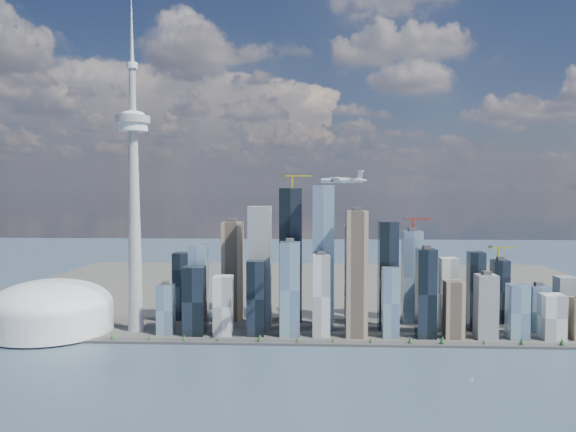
{
  "coord_description": "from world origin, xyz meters",
  "views": [
    {
      "loc": [
        -0.93,
        -608.31,
        244.6
      ],
      "look_at": [
        -41.38,
        260.0,
        199.04
      ],
      "focal_mm": 35.0,
      "sensor_mm": 36.0,
      "label": 1
    }
  ],
  "objects_px": {
    "sailboat_west": "(472,378)",
    "needle_tower": "(134,192)",
    "dome_stadium": "(51,309)",
    "airplane": "(342,180)"
  },
  "relations": [
    {
      "from": "sailboat_west",
      "to": "needle_tower",
      "type": "bearing_deg",
      "value": -179.75
    },
    {
      "from": "dome_stadium",
      "to": "sailboat_west",
      "type": "distance_m",
      "value": 670.77
    },
    {
      "from": "airplane",
      "to": "sailboat_west",
      "type": "height_order",
      "value": "airplane"
    },
    {
      "from": "needle_tower",
      "to": "sailboat_west",
      "type": "bearing_deg",
      "value": -23.24
    },
    {
      "from": "needle_tower",
      "to": "dome_stadium",
      "type": "height_order",
      "value": "needle_tower"
    },
    {
      "from": "needle_tower",
      "to": "airplane",
      "type": "height_order",
      "value": "needle_tower"
    },
    {
      "from": "sailboat_west",
      "to": "dome_stadium",
      "type": "bearing_deg",
      "value": -174.23
    },
    {
      "from": "airplane",
      "to": "needle_tower",
      "type": "bearing_deg",
      "value": 179.14
    },
    {
      "from": "airplane",
      "to": "sailboat_west",
      "type": "relative_size",
      "value": 7.01
    },
    {
      "from": "needle_tower",
      "to": "airplane",
      "type": "relative_size",
      "value": 8.28
    }
  ]
}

